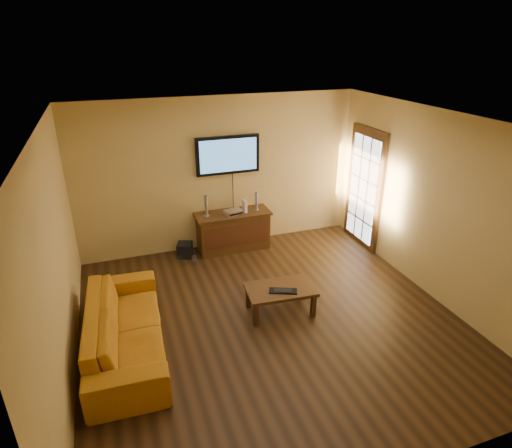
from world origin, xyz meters
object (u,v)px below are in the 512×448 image
coffee_table (280,291)px  subwoofer (185,250)px  sofa (124,320)px  keyboard (283,291)px  television (228,155)px  game_console (245,206)px  bottle (195,260)px  av_receiver (233,212)px  media_console (233,231)px  speaker_right (256,202)px  speaker_left (206,207)px

coffee_table → subwoofer: bearing=114.5°
sofa → keyboard: bearing=-87.1°
television → keyboard: bearing=-88.8°
coffee_table → game_console: game_console is taller
sofa → bottle: (1.24, 1.83, -0.35)m
television → av_receiver: (-0.00, -0.26, -0.96)m
sofa → av_receiver: sofa is taller
media_console → subwoofer: (-0.90, -0.02, -0.23)m
speaker_right → media_console: bearing=178.0°
media_console → av_receiver: av_receiver is taller
sofa → bottle: sofa is taller
media_console → sofa: (-2.04, -2.20, 0.08)m
subwoofer → keyboard: bearing=-46.7°
sofa → speaker_right: (2.48, 2.18, 0.42)m
speaker_left → speaker_right: 0.91m
speaker_left → subwoofer: 0.87m
keyboard → av_receiver: bearing=91.4°
speaker_right → av_receiver: speaker_right is taller
coffee_table → game_console: bearing=85.5°
speaker_right → bottle: size_ratio=1.81×
sofa → speaker_right: bearing=-45.7°
speaker_left → coffee_table: bearing=-76.1°
subwoofer → bottle: 0.37m
speaker_right → subwoofer: bearing=-179.9°
sofa → speaker_left: 2.75m
coffee_table → av_receiver: bearing=91.5°
av_receiver → keyboard: 2.19m
television → sofa: size_ratio=0.51×
speaker_right → game_console: 0.23m
television → subwoofer: size_ratio=4.46×
av_receiver → game_console: bearing=-4.1°
sofa → speaker_left: bearing=-32.5°
bottle → subwoofer: bearing=105.1°
coffee_table → speaker_right: (0.39, 2.09, 0.52)m
media_console → keyboard: size_ratio=3.29×
bottle → keyboard: (0.86, -1.83, 0.32)m
television → av_receiver: 1.00m
television → speaker_left: 0.97m
television → bottle: television is taller
television → av_receiver: bearing=-90.5°
media_console → game_console: (0.22, -0.02, 0.45)m
av_receiver → bottle: 1.08m
television → speaker_right: bearing=-27.5°
media_console → keyboard: bearing=-88.7°
speaker_right → subwoofer: (-1.34, -0.00, -0.73)m
speaker_left → subwoofer: size_ratio=1.53×
media_console → bottle: (-0.81, -0.37, -0.27)m
television → bottle: bearing=-143.9°
coffee_table → subwoofer: (-0.95, 2.09, -0.21)m
media_console → television: (0.00, 0.21, 1.35)m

